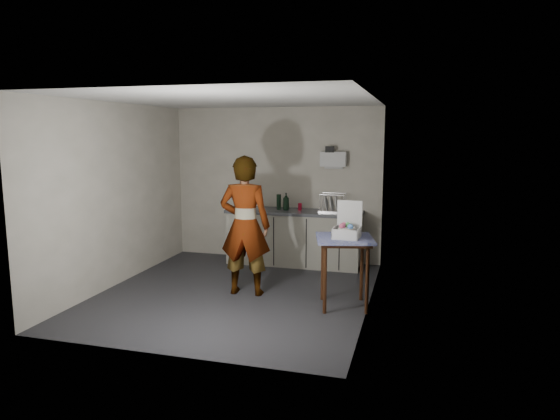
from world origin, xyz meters
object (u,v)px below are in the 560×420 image
(soda_can, at_px, (300,207))
(dish_rack, at_px, (332,207))
(kitchen_counter, at_px, (294,239))
(standing_man, at_px, (245,226))
(paper_towel, at_px, (248,202))
(side_table, at_px, (345,246))
(soap_bottle, at_px, (286,202))
(bakery_box, at_px, (347,230))
(dark_bottle, at_px, (279,202))

(soda_can, height_order, dish_rack, dish_rack)
(kitchen_counter, distance_m, standing_man, 1.77)
(standing_man, distance_m, paper_towel, 1.66)
(kitchen_counter, distance_m, paper_towel, 0.99)
(soda_can, bearing_deg, paper_towel, -171.23)
(side_table, xyz_separation_m, soap_bottle, (-1.24, 1.82, 0.28))
(side_table, relative_size, dish_rack, 2.11)
(soap_bottle, relative_size, paper_towel, 1.13)
(kitchen_counter, xyz_separation_m, bakery_box, (1.13, -1.83, 0.57))
(soda_can, bearing_deg, soap_bottle, -166.65)
(side_table, xyz_separation_m, bakery_box, (0.03, -0.00, 0.21))
(dark_bottle, bearing_deg, soda_can, 1.98)
(dark_bottle, distance_m, dish_rack, 0.90)
(dark_bottle, xyz_separation_m, paper_towel, (-0.51, -0.12, -0.01))
(soap_bottle, distance_m, soda_can, 0.24)
(soap_bottle, bearing_deg, paper_towel, -172.85)
(standing_man, height_order, dark_bottle, standing_man)
(side_table, distance_m, paper_towel, 2.57)
(side_table, height_order, dish_rack, dish_rack)
(soda_can, relative_size, dish_rack, 0.28)
(kitchen_counter, xyz_separation_m, dish_rack, (0.62, 0.06, 0.55))
(soap_bottle, xyz_separation_m, soda_can, (0.22, 0.05, -0.08))
(dark_bottle, bearing_deg, soap_bottle, -16.57)
(soda_can, bearing_deg, dish_rack, 1.50)
(soap_bottle, relative_size, dish_rack, 0.68)
(standing_man, xyz_separation_m, soda_can, (0.35, 1.71, 0.03))
(paper_towel, bearing_deg, standing_man, -72.00)
(soap_bottle, xyz_separation_m, bakery_box, (1.26, -1.82, -0.06))
(soap_bottle, relative_size, soda_can, 2.44)
(kitchen_counter, distance_m, soap_bottle, 0.64)
(standing_man, bearing_deg, kitchen_counter, -103.83)
(bakery_box, bearing_deg, soda_can, 122.58)
(dark_bottle, xyz_separation_m, dish_rack, (0.90, 0.03, -0.06))
(standing_man, distance_m, soda_can, 1.75)
(soap_bottle, distance_m, dish_rack, 0.77)
(kitchen_counter, distance_m, dish_rack, 0.83)
(soap_bottle, height_order, dish_rack, dish_rack)
(kitchen_counter, bearing_deg, soda_can, 25.66)
(side_table, relative_size, paper_towel, 3.53)
(soap_bottle, distance_m, dark_bottle, 0.14)
(side_table, height_order, standing_man, standing_man)
(paper_towel, xyz_separation_m, bakery_box, (1.90, -1.74, -0.04))
(standing_man, height_order, bakery_box, standing_man)
(soap_bottle, xyz_separation_m, dark_bottle, (-0.14, 0.04, -0.02))
(paper_towel, relative_size, dish_rack, 0.60)
(kitchen_counter, relative_size, soap_bottle, 7.83)
(side_table, bearing_deg, kitchen_counter, 107.19)
(standing_man, height_order, paper_towel, standing_man)
(paper_towel, distance_m, bakery_box, 2.58)
(kitchen_counter, xyz_separation_m, dark_bottle, (-0.27, 0.03, 0.61))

